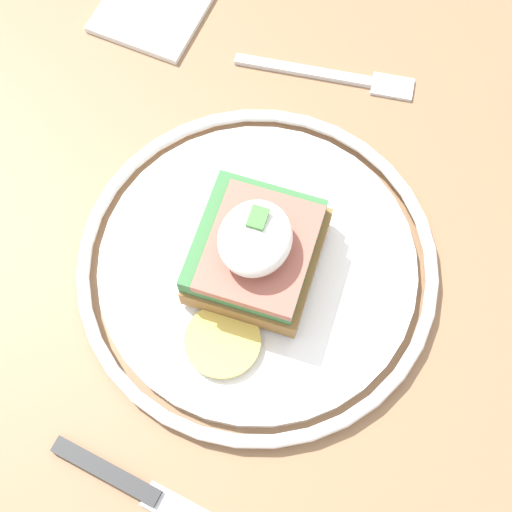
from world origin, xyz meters
name	(u,v)px	position (x,y,z in m)	size (l,w,h in m)	color
ground_plane	(235,412)	(0.00, 0.00, 0.00)	(6.00, 6.00, 0.00)	gray
dining_table	(219,309)	(0.00, 0.00, 0.59)	(0.85, 0.64, 0.73)	#846042
plate	(256,269)	(0.00, 0.04, 0.74)	(0.28, 0.28, 0.02)	white
sandwich	(255,253)	(0.01, 0.04, 0.77)	(0.14, 0.09, 0.08)	olive
fork	(334,76)	(-0.19, 0.05, 0.73)	(0.03, 0.16, 0.00)	silver
knife	(156,498)	(0.18, 0.02, 0.73)	(0.05, 0.19, 0.01)	#2D2D2D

